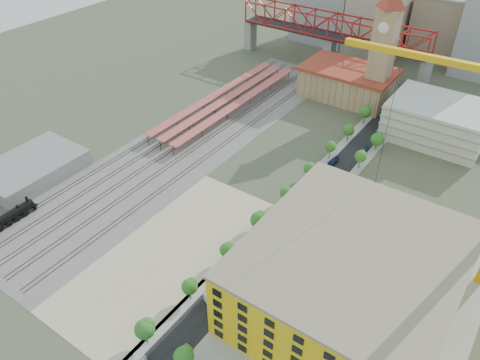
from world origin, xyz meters
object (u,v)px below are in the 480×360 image
Objects in this scene: site_trailer_a at (222,292)px; site_trailer_b at (233,279)px; site_trailer_d at (277,232)px; clock_tower at (385,39)px; site_trailer_c at (265,245)px; locomotive at (2,222)px; construction_building at (350,278)px.

site_trailer_a is 4.76m from site_trailer_b.
site_trailer_d reaches higher than site_trailer_a.
site_trailer_a is 0.93× the size of site_trailer_b.
clock_tower reaches higher than site_trailer_c.
clock_tower is at bearing 100.42° from site_trailer_b.
locomotive reaches higher than site_trailer_b.
site_trailer_c is 1.03× the size of site_trailer_d.
site_trailer_b is 1.00× the size of site_trailer_d.
construction_building is at bearing 18.72° from locomotive.
clock_tower reaches higher than locomotive.
clock_tower reaches higher than site_trailer_b.
construction_building is 27.63m from site_trailer_c.
site_trailer_b is (0.00, 4.76, 0.10)m from site_trailer_a.
construction_building is 5.24× the size of site_trailer_b.
locomotive is 78.31m from site_trailer_d.
site_trailer_d is (0.00, 6.20, -0.04)m from site_trailer_c.
locomotive is 75.16m from site_trailer_c.
clock_tower is 1.03× the size of construction_building.
construction_building reaches higher than site_trailer_b.
locomotive is at bearing -127.49° from site_trailer_d.
site_trailer_c is at bearing 109.87° from site_trailer_a.
site_trailer_d is at bearing 32.56° from locomotive.
construction_building is 30.98m from site_trailer_a.
site_trailer_c is (66.00, 35.94, -0.82)m from locomotive.
locomotive is at bearing -161.28° from construction_building.
locomotive is 68.03m from site_trailer_a.
site_trailer_b is (-26.00, -9.96, -8.09)m from construction_building.
clock_tower reaches higher than site_trailer_d.
site_trailer_d is at bearing -84.87° from clock_tower.
site_trailer_d is (66.00, 42.14, -0.86)m from locomotive.
clock_tower is 118.23m from site_trailer_a.
site_trailer_d is (-26.00, 10.97, -8.09)m from construction_building.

